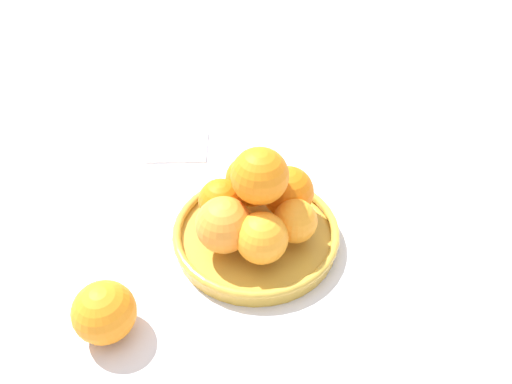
% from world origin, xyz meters
% --- Properties ---
extents(ground_plane, '(4.00, 4.00, 0.00)m').
position_xyz_m(ground_plane, '(0.00, 0.00, 0.00)').
color(ground_plane, silver).
extents(fruit_bowl, '(0.26, 0.26, 0.03)m').
position_xyz_m(fruit_bowl, '(0.00, 0.00, 0.02)').
color(fruit_bowl, gold).
rests_on(fruit_bowl, ground_plane).
extents(orange_pile, '(0.18, 0.19, 0.14)m').
position_xyz_m(orange_pile, '(-0.00, 0.00, 0.08)').
color(orange_pile, orange).
rests_on(orange_pile, fruit_bowl).
extents(stray_orange, '(0.08, 0.08, 0.08)m').
position_xyz_m(stray_orange, '(-0.15, -0.20, 0.04)').
color(stray_orange, orange).
rests_on(stray_orange, ground_plane).
extents(napkin_folded, '(0.13, 0.13, 0.01)m').
position_xyz_m(napkin_folded, '(-0.20, 0.21, 0.00)').
color(napkin_folded, white).
rests_on(napkin_folded, ground_plane).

